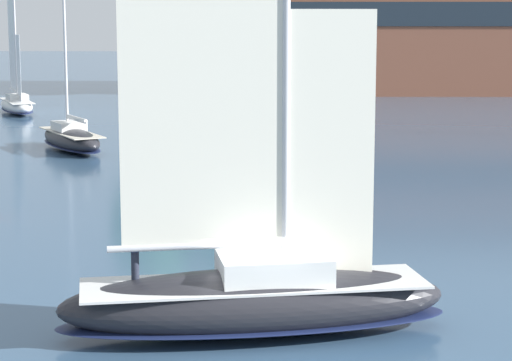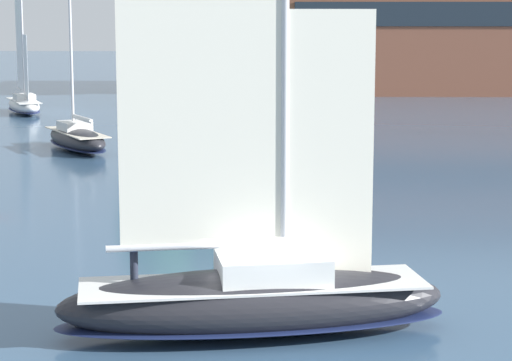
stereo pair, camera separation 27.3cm
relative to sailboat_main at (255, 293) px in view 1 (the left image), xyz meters
name	(u,v)px [view 1 (the left image)]	position (x,y,z in m)	size (l,w,h in m)	color
ground_plane	(254,334)	(-0.01, 0.00, -1.08)	(400.00, 400.00, 0.00)	#385675
waterfront_building	(470,17)	(21.44, 82.53, 6.64)	(44.30, 17.86, 15.36)	brown
sailboat_main	(255,293)	(0.00, 0.00, 0.00)	(10.26, 4.51, 13.64)	#232328
sailboat_moored_near_marina	(17,103)	(-20.34, 56.84, -0.19)	(5.17, 8.08, 10.81)	silver
sailboat_moored_far_slip	(235,101)	(-2.66, 61.23, -0.38)	(6.28, 7.24, 10.36)	white
sailboat_moored_outer_mooring	(71,138)	(-11.44, 34.43, -0.32)	(5.92, 8.24, 11.20)	#232328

